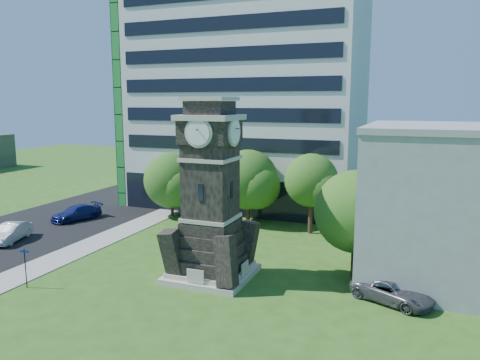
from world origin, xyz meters
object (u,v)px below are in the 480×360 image
at_px(car_street_mid, 11,233).
at_px(park_bench, 199,268).
at_px(car_street_north, 76,213).
at_px(clock_tower, 211,202).
at_px(car_east_lot, 392,291).
at_px(street_sign, 25,264).

xyz_separation_m(car_street_mid, park_bench, (18.68, -1.25, -0.28)).
bearing_deg(car_street_north, park_bench, -6.51).
height_order(clock_tower, park_bench, clock_tower).
relative_size(car_street_north, car_east_lot, 1.05).
relative_size(car_street_mid, street_sign, 1.81).
distance_m(clock_tower, car_east_lot, 12.72).
height_order(clock_tower, street_sign, clock_tower).
bearing_deg(street_sign, car_street_north, 108.87).
distance_m(car_street_mid, car_east_lot, 31.51).
height_order(car_east_lot, street_sign, street_sign).
xyz_separation_m(car_street_mid, car_east_lot, (31.49, -1.01, -0.09)).
relative_size(car_east_lot, park_bench, 2.70).
height_order(clock_tower, car_east_lot, clock_tower).
bearing_deg(park_bench, car_street_mid, 157.23).
bearing_deg(car_street_mid, car_street_north, 70.88).
height_order(car_east_lot, park_bench, car_east_lot).
distance_m(car_east_lot, street_sign, 23.11).
distance_m(car_street_north, car_east_lot, 32.57).
bearing_deg(clock_tower, park_bench, -177.48).
bearing_deg(park_bench, car_east_lot, -17.88).
relative_size(car_street_mid, park_bench, 2.59).
bearing_deg(car_street_north, car_east_lot, 4.04).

